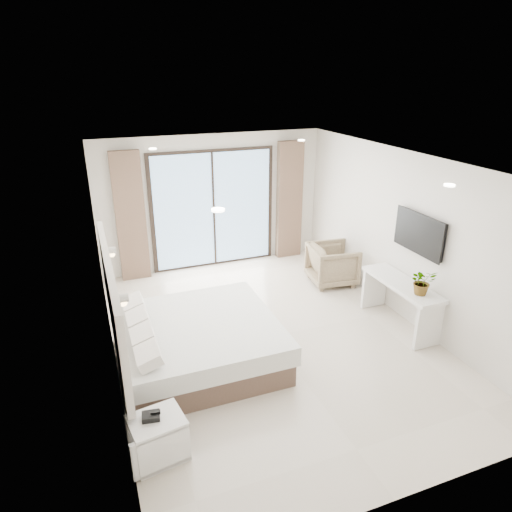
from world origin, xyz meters
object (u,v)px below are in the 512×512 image
(nightstand, at_px, (158,438))
(console_desk, at_px, (401,294))
(armchair, at_px, (333,262))
(bed, at_px, (197,342))

(nightstand, xyz_separation_m, console_desk, (4.06, 1.34, 0.30))
(console_desk, distance_m, armchair, 1.80)
(bed, relative_size, armchair, 2.58)
(nightstand, height_order, console_desk, console_desk)
(armchair, bearing_deg, bed, 124.71)
(bed, xyz_separation_m, armchair, (3.07, 1.60, 0.10))
(bed, xyz_separation_m, nightstand, (-0.80, -1.53, -0.07))
(bed, distance_m, console_desk, 3.27)
(nightstand, bearing_deg, bed, 53.24)
(bed, distance_m, nightstand, 1.72)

